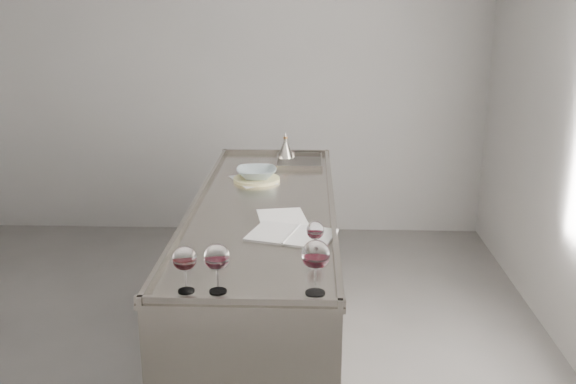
{
  "coord_description": "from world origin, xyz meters",
  "views": [
    {
      "loc": [
        0.75,
        -2.99,
        2.0
      ],
      "look_at": [
        0.63,
        0.28,
        1.02
      ],
      "focal_mm": 40.0,
      "sensor_mm": 36.0,
      "label": 1
    }
  ],
  "objects_px": {
    "wine_glass_middle": "(217,258)",
    "wine_funnel": "(285,150)",
    "wine_glass_left": "(185,260)",
    "ceramic_bowl": "(257,173)",
    "wine_glass_small": "(315,232)",
    "counter": "(265,284)",
    "notebook": "(292,235)",
    "wine_glass_right": "(316,256)"
  },
  "relations": [
    {
      "from": "wine_glass_middle",
      "to": "wine_funnel",
      "type": "distance_m",
      "value": 2.17
    },
    {
      "from": "wine_glass_left",
      "to": "wine_glass_middle",
      "type": "relative_size",
      "value": 0.94
    },
    {
      "from": "ceramic_bowl",
      "to": "wine_funnel",
      "type": "bearing_deg",
      "value": 75.97
    },
    {
      "from": "wine_glass_small",
      "to": "wine_funnel",
      "type": "height_order",
      "value": "wine_funnel"
    },
    {
      "from": "counter",
      "to": "notebook",
      "type": "height_order",
      "value": "counter"
    },
    {
      "from": "wine_glass_right",
      "to": "notebook",
      "type": "bearing_deg",
      "value": 100.15
    },
    {
      "from": "counter",
      "to": "wine_glass_left",
      "type": "relative_size",
      "value": 13.41
    },
    {
      "from": "wine_glass_middle",
      "to": "wine_glass_right",
      "type": "xyz_separation_m",
      "value": [
        0.37,
        0.0,
        0.01
      ]
    },
    {
      "from": "wine_glass_middle",
      "to": "wine_glass_small",
      "type": "distance_m",
      "value": 0.52
    },
    {
      "from": "wine_funnel",
      "to": "wine_glass_left",
      "type": "bearing_deg",
      "value": -97.69
    },
    {
      "from": "wine_glass_left",
      "to": "notebook",
      "type": "height_order",
      "value": "wine_glass_left"
    },
    {
      "from": "notebook",
      "to": "ceramic_bowl",
      "type": "relative_size",
      "value": 1.82
    },
    {
      "from": "wine_glass_left",
      "to": "wine_funnel",
      "type": "xyz_separation_m",
      "value": [
        0.29,
        2.16,
        -0.07
      ]
    },
    {
      "from": "wine_glass_left",
      "to": "wine_glass_small",
      "type": "bearing_deg",
      "value": 37.06
    },
    {
      "from": "counter",
      "to": "wine_glass_right",
      "type": "distance_m",
      "value": 1.28
    },
    {
      "from": "wine_funnel",
      "to": "ceramic_bowl",
      "type": "bearing_deg",
      "value": -104.03
    },
    {
      "from": "counter",
      "to": "wine_glass_right",
      "type": "relative_size",
      "value": 11.38
    },
    {
      "from": "wine_glass_right",
      "to": "notebook",
      "type": "distance_m",
      "value": 0.63
    },
    {
      "from": "ceramic_bowl",
      "to": "wine_glass_right",
      "type": "bearing_deg",
      "value": -77.22
    },
    {
      "from": "counter",
      "to": "wine_glass_right",
      "type": "height_order",
      "value": "wine_glass_right"
    },
    {
      "from": "notebook",
      "to": "ceramic_bowl",
      "type": "xyz_separation_m",
      "value": [
        -0.24,
        0.94,
        0.04
      ]
    },
    {
      "from": "counter",
      "to": "wine_glass_small",
      "type": "distance_m",
      "value": 0.96
    },
    {
      "from": "wine_glass_middle",
      "to": "ceramic_bowl",
      "type": "xyz_separation_m",
      "value": [
        0.02,
        1.55,
        -0.09
      ]
    },
    {
      "from": "counter",
      "to": "ceramic_bowl",
      "type": "xyz_separation_m",
      "value": [
        -0.08,
        0.47,
        0.52
      ]
    },
    {
      "from": "counter",
      "to": "wine_glass_right",
      "type": "bearing_deg",
      "value": -75.73
    },
    {
      "from": "notebook",
      "to": "wine_funnel",
      "type": "height_order",
      "value": "wine_funnel"
    },
    {
      "from": "wine_glass_small",
      "to": "wine_glass_right",
      "type": "bearing_deg",
      "value": -90.0
    },
    {
      "from": "wine_glass_left",
      "to": "wine_glass_small",
      "type": "xyz_separation_m",
      "value": [
        0.49,
        0.37,
        -0.02
      ]
    },
    {
      "from": "wine_glass_left",
      "to": "wine_glass_right",
      "type": "distance_m",
      "value": 0.49
    },
    {
      "from": "wine_funnel",
      "to": "wine_glass_right",
      "type": "bearing_deg",
      "value": -84.72
    },
    {
      "from": "wine_glass_middle",
      "to": "wine_funnel",
      "type": "xyz_separation_m",
      "value": [
        0.17,
        2.16,
        -0.08
      ]
    },
    {
      "from": "wine_glass_right",
      "to": "wine_glass_small",
      "type": "xyz_separation_m",
      "value": [
        0.0,
        0.37,
        -0.04
      ]
    },
    {
      "from": "wine_glass_left",
      "to": "notebook",
      "type": "xyz_separation_m",
      "value": [
        0.38,
        0.61,
        -0.12
      ]
    },
    {
      "from": "notebook",
      "to": "wine_funnel",
      "type": "relative_size",
      "value": 2.4
    },
    {
      "from": "wine_glass_small",
      "to": "notebook",
      "type": "xyz_separation_m",
      "value": [
        -0.11,
        0.24,
        -0.1
      ]
    },
    {
      "from": "wine_glass_right",
      "to": "wine_funnel",
      "type": "bearing_deg",
      "value": 95.28
    },
    {
      "from": "notebook",
      "to": "counter",
      "type": "bearing_deg",
      "value": 125.64
    },
    {
      "from": "wine_glass_middle",
      "to": "notebook",
      "type": "distance_m",
      "value": 0.67
    },
    {
      "from": "wine_glass_small",
      "to": "wine_glass_left",
      "type": "bearing_deg",
      "value": -142.94
    },
    {
      "from": "wine_glass_left",
      "to": "wine_glass_right",
      "type": "relative_size",
      "value": 0.85
    },
    {
      "from": "wine_glass_right",
      "to": "wine_glass_middle",
      "type": "bearing_deg",
      "value": -180.0
    },
    {
      "from": "notebook",
      "to": "wine_glass_middle",
      "type": "bearing_deg",
      "value": -96.94
    }
  ]
}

